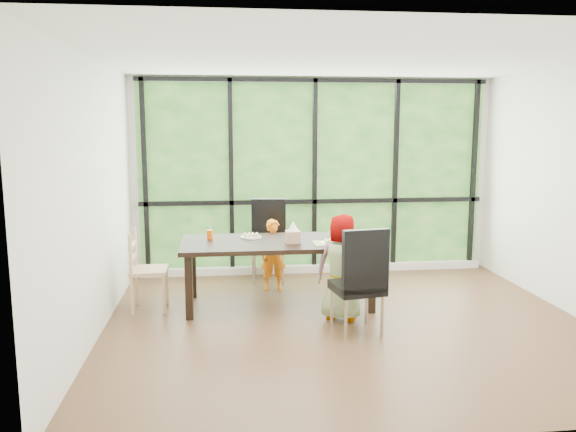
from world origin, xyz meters
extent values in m
plane|color=black|center=(0.00, 0.00, 0.00)|extent=(5.00, 5.00, 0.00)
plane|color=silver|center=(0.00, 2.25, 1.35)|extent=(5.00, 0.00, 5.00)
cube|color=#1B4C1B|center=(0.00, 2.23, 1.35)|extent=(4.80, 0.02, 2.65)
cube|color=silver|center=(0.00, 2.15, 0.05)|extent=(4.80, 0.12, 0.10)
cube|color=black|center=(-0.65, 0.73, 0.38)|extent=(2.27, 1.22, 0.75)
cube|color=black|center=(-0.68, 1.74, 0.54)|extent=(0.51, 0.51, 1.08)
cube|color=black|center=(0.04, -0.25, 0.54)|extent=(0.53, 0.53, 1.08)
cube|color=tan|center=(-2.10, 0.72, 0.45)|extent=(0.40, 0.42, 0.90)
imported|color=orange|center=(-0.65, 1.34, 0.45)|extent=(0.33, 0.22, 0.90)
imported|color=slate|center=(-0.01, 0.17, 0.57)|extent=(0.65, 0.55, 1.13)
cube|color=tan|center=(-0.07, 0.52, 0.75)|extent=(0.42, 0.31, 0.01)
cylinder|color=white|center=(-0.95, 0.95, 0.76)|extent=(0.25, 0.25, 0.02)
cylinder|color=white|center=(-0.09, 0.50, 0.76)|extent=(0.22, 0.22, 0.01)
cylinder|color=#FF5400|center=(-1.43, 0.93, 0.80)|extent=(0.07, 0.07, 0.11)
cylinder|color=#50CB29|center=(0.26, 0.45, 0.80)|extent=(0.07, 0.07, 0.11)
cylinder|color=white|center=(0.38, 0.80, 0.79)|extent=(0.08, 0.08, 0.08)
cube|color=tan|center=(-0.50, 0.60, 0.82)|extent=(0.16, 0.16, 0.14)
cylinder|color=white|center=(-1.43, 0.93, 0.90)|extent=(0.01, 0.04, 0.20)
cylinder|color=pink|center=(0.26, 0.45, 0.90)|extent=(0.01, 0.04, 0.20)
cone|color=white|center=(-0.50, 0.60, 0.94)|extent=(0.12, 0.12, 0.11)
camera|label=1|loc=(-1.27, -5.62, 2.05)|focal=35.70mm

